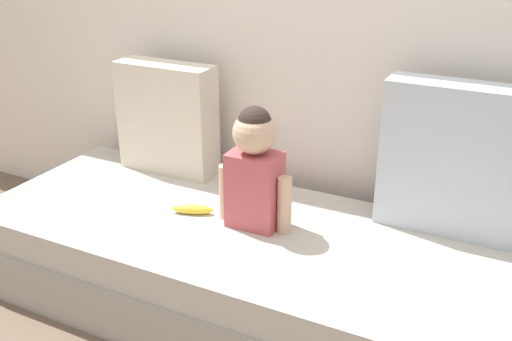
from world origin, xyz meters
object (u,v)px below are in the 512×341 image
at_px(couch, 261,272).
at_px(banana, 193,209).
at_px(throw_pillow_left, 167,118).
at_px(toddler, 255,167).
at_px(throw_pillow_right, 463,161).

distance_m(couch, banana, 0.38).
bearing_deg(throw_pillow_left, toddler, -26.67).
relative_size(toddler, banana, 2.86).
xyz_separation_m(throw_pillow_right, toddler, (-0.71, -0.31, -0.04)).
xyz_separation_m(couch, throw_pillow_left, (-0.66, 0.34, 0.44)).
relative_size(couch, throw_pillow_left, 4.67).
height_order(throw_pillow_left, banana, throw_pillow_left).
bearing_deg(throw_pillow_left, couch, -27.44).
distance_m(couch, toddler, 0.44).
xyz_separation_m(couch, throw_pillow_right, (0.66, 0.34, 0.48)).
height_order(throw_pillow_left, toddler, throw_pillow_left).
relative_size(throw_pillow_left, banana, 3.02).
relative_size(throw_pillow_left, toddler, 1.06).
relative_size(throw_pillow_left, throw_pillow_right, 0.86).
distance_m(throw_pillow_left, toddler, 0.68).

